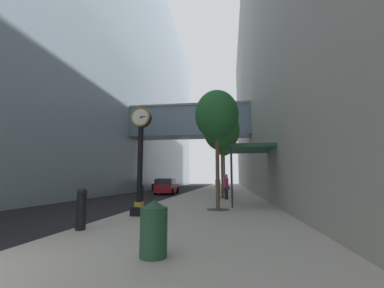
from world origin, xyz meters
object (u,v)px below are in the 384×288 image
Objects in this scene: bollard_third at (141,196)px; street_tree_near at (217,116)px; car_red_near at (167,186)px; trash_bin at (154,228)px; pedestrian_walking at (226,186)px; pedestrian_by_clock at (218,188)px; street_tree_mid_near at (222,131)px; car_black_mid at (163,185)px; street_tree_mid_far at (224,145)px; bollard_nearest at (81,208)px; street_clock at (140,153)px.

street_tree_near is (3.70, 0.41, 3.95)m from bollard_third.
car_red_near is (-6.06, 14.59, -3.93)m from street_tree_near.
street_tree_near reaches higher than car_red_near.
trash_bin is 14.12m from pedestrian_walking.
street_tree_near is 6.14m from pedestrian_by_clock.
street_tree_mid_near is 5.43m from pedestrian_by_clock.
pedestrian_by_clock is 0.35× the size of car_black_mid.
bollard_third is 0.26× the size of car_black_mid.
car_red_near is (-2.36, 14.99, 0.03)m from bollard_third.
street_tree_mid_near is at bearing 86.83° from trash_bin.
bollard_third is 0.73× the size of pedestrian_by_clock.
bollard_third is at bearing 111.21° from trash_bin.
pedestrian_by_clock is (3.49, 5.29, 0.24)m from bollard_third.
bollard_nearest is at bearing -99.78° from street_tree_mid_far.
car_black_mid is at bearing 118.53° from pedestrian_walking.
bollard_nearest is 7.71m from street_tree_near.
car_black_mid is at bearing 102.38° from street_clock.
bollard_nearest is 0.67× the size of pedestrian_walking.
car_red_near is (-2.36, 20.07, 0.03)m from bollard_nearest.
street_tree_near is 3.57× the size of pedestrian_by_clock.
car_black_mid is at bearing 104.23° from trash_bin.
street_clock is 9.53m from pedestrian_walking.
trash_bin is (2.20, -5.29, -1.98)m from street_clock.
pedestrian_walking is 1.09× the size of pedestrian_by_clock.
pedestrian_walking is (1.18, 14.07, 0.41)m from trash_bin.
pedestrian_by_clock is at bearing -64.87° from car_black_mid.
street_tree_near is at bearing -92.83° from pedestrian_walking.
trash_bin is at bearing -76.88° from car_red_near.
pedestrian_walking is (0.31, -9.62, -4.18)m from street_tree_mid_far.
street_tree_mid_far reaches higher than car_red_near.
street_tree_near reaches higher than trash_bin.
street_tree_mid_near is at bearing 74.64° from bollard_nearest.
street_tree_mid_near is 10.10m from car_red_near.
pedestrian_by_clock reaches higher than car_black_mid.
car_black_mid is (-7.72, 30.43, 0.08)m from trash_bin.
street_clock is 3.66m from bollard_nearest.
trash_bin is 0.59× the size of pedestrian_walking.
street_tree_mid_near is 1.50× the size of car_black_mid.
bollard_nearest is 0.26× the size of car_red_near.
car_black_mid is at bearing 101.92° from bollard_third.
bollard_third is (0.00, 5.08, 0.00)m from bollard_nearest.
car_black_mid is at bearing 115.13° from pedestrian_by_clock.
pedestrian_by_clock is at bearing 87.02° from trash_bin.
street_tree_mid_far is at bearing 88.90° from pedestrian_by_clock.
street_tree_mid_far is (3.70, 16.39, 4.51)m from bollard_third.
street_tree_near is at bearing -90.00° from street_tree_mid_far.
pedestrian_by_clock is at bearing 71.42° from bollard_nearest.
street_clock is 11.20m from street_tree_mid_near.
pedestrian_walking reaches higher than pedestrian_by_clock.
bollard_third is 7.87m from pedestrian_walking.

